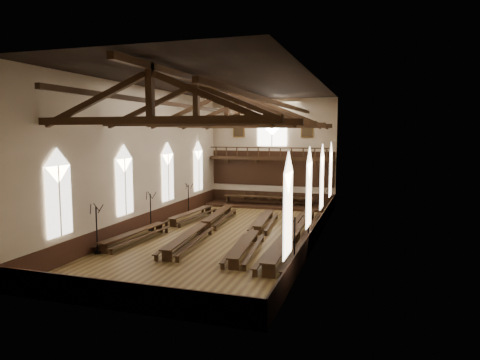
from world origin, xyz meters
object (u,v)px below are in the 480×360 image
object	(u,v)px
high_table	(267,198)
refectory_row_a	(167,223)
candelabrum_left_mid	(151,219)
refectory_row_d	(294,232)
refectory_row_c	(255,231)
candelabrum_left_far	(189,204)
candelabrum_right_mid	(308,230)
refectory_row_b	(204,225)
candelabrum_left_near	(97,239)
candelabrum_right_near	(294,250)
candelabrum_right_far	(323,210)
dais	(267,206)

from	to	relation	value
high_table	refectory_row_a	bearing A→B (deg)	-111.92
high_table	candelabrum_left_mid	size ratio (longest dim) A/B	2.99
refectory_row_a	refectory_row_d	xyz separation A→B (m)	(9.25, -0.54, 0.10)
refectory_row_c	candelabrum_left_far	distance (m)	9.95
high_table	candelabrum_right_mid	world-z (taller)	candelabrum_right_mid
refectory_row_b	refectory_row_d	xyz separation A→B (m)	(6.39, -0.48, 0.06)
candelabrum_left_near	refectory_row_b	bearing A→B (deg)	59.76
refectory_row_c	candelabrum_right_mid	distance (m)	3.50
candelabrum_left_mid	refectory_row_b	bearing A→B (deg)	6.86
candelabrum_left_far	candelabrum_right_near	size ratio (longest dim) A/B	0.97
refectory_row_b	candelabrum_left_far	size ratio (longest dim) A/B	5.42
refectory_row_d	candelabrum_right_near	size ratio (longest dim) A/B	5.50
refectory_row_c	refectory_row_d	xyz separation A→B (m)	(2.59, -0.03, 0.10)
refectory_row_a	candelabrum_left_far	distance (m)	5.96
refectory_row_c	candelabrum_left_mid	distance (m)	7.63
refectory_row_c	candelabrum_left_near	xyz separation A→B (m)	(-7.62, -6.10, 0.38)
candelabrum_left_mid	candelabrum_right_far	xyz separation A→B (m)	(11.10, 7.55, -0.08)
candelabrum_right_near	candelabrum_right_far	size ratio (longest dim) A/B	1.09
refectory_row_c	candelabrum_right_near	size ratio (longest dim) A/B	5.08
refectory_row_d	candelabrum_right_near	xyz separation A→B (m)	(0.89, -4.90, 0.24)
refectory_row_d	candelabrum_right_far	world-z (taller)	candelabrum_right_far
candelabrum_left_far	dais	bearing A→B (deg)	44.56
refectory_row_c	refectory_row_a	bearing A→B (deg)	175.58
refectory_row_a	refectory_row_b	world-z (taller)	refectory_row_b
refectory_row_d	candelabrum_left_near	xyz separation A→B (m)	(-10.21, -6.08, 0.28)
dais	refectory_row_d	bearing A→B (deg)	-68.34
refectory_row_c	refectory_row_d	bearing A→B (deg)	-0.56
refectory_row_b	dais	xyz separation A→B (m)	(1.69, 11.36, -0.43)
candelabrum_left_far	candelabrum_left_near	bearing A→B (deg)	-90.00
candelabrum_left_near	candelabrum_right_near	xyz separation A→B (m)	(11.10, 1.18, -0.05)
refectory_row_b	candelabrum_left_far	xyz separation A→B (m)	(-3.82, 5.93, 0.27)
candelabrum_left_mid	candelabrum_right_near	size ratio (longest dim) A/B	1.01
refectory_row_b	candelabrum_left_mid	bearing A→B (deg)	-173.14
refectory_row_a	candelabrum_left_near	bearing A→B (deg)	-98.31
refectory_row_c	refectory_row_b	bearing A→B (deg)	173.21
refectory_row_a	candelabrum_left_mid	distance (m)	1.15
refectory_row_a	high_table	size ratio (longest dim) A/B	1.67
refectory_row_a	candelabrum_right_mid	size ratio (longest dim) A/B	4.91
refectory_row_c	candelabrum_left_near	bearing A→B (deg)	-141.33
refectory_row_d	candelabrum_left_mid	world-z (taller)	candelabrum_left_mid
refectory_row_a	candelabrum_left_far	size ratio (longest dim) A/B	5.21
refectory_row_d	candelabrum_right_mid	xyz separation A→B (m)	(0.89, -0.10, 0.26)
candelabrum_left_mid	candelabrum_right_far	world-z (taller)	candelabrum_left_mid
candelabrum_right_far	dais	bearing A→B (deg)	142.60
refectory_row_a	candelabrum_right_far	bearing A→B (deg)	34.73
refectory_row_d	candelabrum_right_mid	distance (m)	0.93
refectory_row_c	candelabrum_right_near	world-z (taller)	candelabrum_right_near
dais	candelabrum_left_mid	size ratio (longest dim) A/B	4.15
refectory_row_d	dais	xyz separation A→B (m)	(-4.70, 11.84, -0.49)
candelabrum_right_far	candelabrum_left_near	bearing A→B (deg)	-129.14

